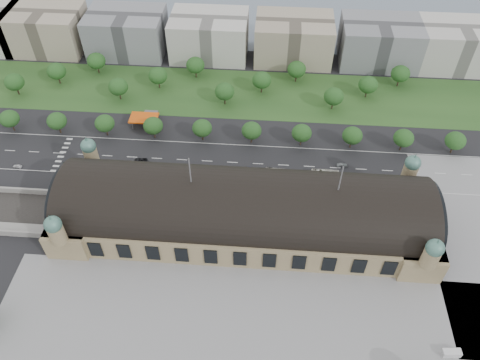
# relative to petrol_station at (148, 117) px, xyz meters

# --- Properties ---
(ground) EXTENTS (900.00, 900.00, 0.00)m
(ground) POSITION_rel_petrol_station_xyz_m (53.91, -65.28, -2.95)
(ground) COLOR black
(ground) RESTS_ON ground
(station) EXTENTS (150.00, 48.40, 44.30)m
(station) POSITION_rel_petrol_station_xyz_m (53.91, -65.28, 7.33)
(station) COLOR #99885F
(station) RESTS_ON ground
(plaza_south) EXTENTS (190.00, 48.00, 0.12)m
(plaza_south) POSITION_rel_petrol_station_xyz_m (63.91, -109.28, -2.95)
(plaza_south) COLOR gray
(plaza_south) RESTS_ON ground
(road_slab) EXTENTS (260.00, 26.00, 0.10)m
(road_slab) POSITION_rel_petrol_station_xyz_m (33.91, -27.28, -2.95)
(road_slab) COLOR black
(road_slab) RESTS_ON ground
(grass_belt) EXTENTS (300.00, 45.00, 0.10)m
(grass_belt) POSITION_rel_petrol_station_xyz_m (38.91, 27.72, -2.95)
(grass_belt) COLOR #264B1E
(grass_belt) RESTS_ON ground
(petrol_station) EXTENTS (14.00, 13.00, 5.05)m
(petrol_station) POSITION_rel_petrol_station_xyz_m (0.00, 0.00, 0.00)
(petrol_station) COLOR #DC500C
(petrol_station) RESTS_ON ground
(office_1) EXTENTS (45.00, 32.00, 24.00)m
(office_1) POSITION_rel_petrol_station_xyz_m (-76.09, 67.72, 9.05)
(office_1) COLOR tan
(office_1) RESTS_ON ground
(office_2) EXTENTS (45.00, 32.00, 24.00)m
(office_2) POSITION_rel_petrol_station_xyz_m (-26.09, 67.72, 9.05)
(office_2) COLOR gray
(office_2) RESTS_ON ground
(office_3) EXTENTS (45.00, 32.00, 24.00)m
(office_3) POSITION_rel_petrol_station_xyz_m (23.91, 67.72, 9.05)
(office_3) COLOR beige
(office_3) RESTS_ON ground
(office_4) EXTENTS (45.00, 32.00, 24.00)m
(office_4) POSITION_rel_petrol_station_xyz_m (73.91, 67.72, 9.05)
(office_4) COLOR tan
(office_4) RESTS_ON ground
(office_5) EXTENTS (45.00, 32.00, 24.00)m
(office_5) POSITION_rel_petrol_station_xyz_m (123.91, 67.72, 9.05)
(office_5) COLOR gray
(office_5) RESTS_ON ground
(office_6) EXTENTS (45.00, 32.00, 24.00)m
(office_6) POSITION_rel_petrol_station_xyz_m (168.91, 67.72, 9.05)
(office_6) COLOR beige
(office_6) RESTS_ON ground
(tree_row_0) EXTENTS (9.60, 9.60, 11.52)m
(tree_row_0) POSITION_rel_petrol_station_xyz_m (-66.09, -12.28, 4.48)
(tree_row_0) COLOR #2D2116
(tree_row_0) RESTS_ON ground
(tree_row_1) EXTENTS (9.60, 9.60, 11.52)m
(tree_row_1) POSITION_rel_petrol_station_xyz_m (-42.09, -12.28, 4.48)
(tree_row_1) COLOR #2D2116
(tree_row_1) RESTS_ON ground
(tree_row_2) EXTENTS (9.60, 9.60, 11.52)m
(tree_row_2) POSITION_rel_petrol_station_xyz_m (-18.09, -12.28, 4.48)
(tree_row_2) COLOR #2D2116
(tree_row_2) RESTS_ON ground
(tree_row_3) EXTENTS (9.60, 9.60, 11.52)m
(tree_row_3) POSITION_rel_petrol_station_xyz_m (5.91, -12.28, 4.48)
(tree_row_3) COLOR #2D2116
(tree_row_3) RESTS_ON ground
(tree_row_4) EXTENTS (9.60, 9.60, 11.52)m
(tree_row_4) POSITION_rel_petrol_station_xyz_m (29.91, -12.28, 4.48)
(tree_row_4) COLOR #2D2116
(tree_row_4) RESTS_ON ground
(tree_row_5) EXTENTS (9.60, 9.60, 11.52)m
(tree_row_5) POSITION_rel_petrol_station_xyz_m (53.91, -12.28, 4.48)
(tree_row_5) COLOR #2D2116
(tree_row_5) RESTS_ON ground
(tree_row_6) EXTENTS (9.60, 9.60, 11.52)m
(tree_row_6) POSITION_rel_petrol_station_xyz_m (77.91, -12.28, 4.48)
(tree_row_6) COLOR #2D2116
(tree_row_6) RESTS_ON ground
(tree_row_7) EXTENTS (9.60, 9.60, 11.52)m
(tree_row_7) POSITION_rel_petrol_station_xyz_m (101.91, -12.28, 4.48)
(tree_row_7) COLOR #2D2116
(tree_row_7) RESTS_ON ground
(tree_row_8) EXTENTS (9.60, 9.60, 11.52)m
(tree_row_8) POSITION_rel_petrol_station_xyz_m (125.91, -12.28, 4.48)
(tree_row_8) COLOR #2D2116
(tree_row_8) RESTS_ON ground
(tree_row_9) EXTENTS (9.60, 9.60, 11.52)m
(tree_row_9) POSITION_rel_petrol_station_xyz_m (149.91, -12.28, 4.48)
(tree_row_9) COLOR #2D2116
(tree_row_9) RESTS_ON ground
(tree_belt_0) EXTENTS (10.40, 10.40, 12.48)m
(tree_belt_0) POSITION_rel_petrol_station_xyz_m (-76.09, 17.72, 5.10)
(tree_belt_0) COLOR #2D2116
(tree_belt_0) RESTS_ON ground
(tree_belt_1) EXTENTS (10.40, 10.40, 12.48)m
(tree_belt_1) POSITION_rel_petrol_station_xyz_m (-57.09, 29.72, 5.10)
(tree_belt_1) COLOR #2D2116
(tree_belt_1) RESTS_ON ground
(tree_belt_2) EXTENTS (10.40, 10.40, 12.48)m
(tree_belt_2) POSITION_rel_petrol_station_xyz_m (-38.09, 41.72, 5.10)
(tree_belt_2) COLOR #2D2116
(tree_belt_2) RESTS_ON ground
(tree_belt_3) EXTENTS (10.40, 10.40, 12.48)m
(tree_belt_3) POSITION_rel_petrol_station_xyz_m (-19.09, 17.72, 5.10)
(tree_belt_3) COLOR #2D2116
(tree_belt_3) RESTS_ON ground
(tree_belt_4) EXTENTS (10.40, 10.40, 12.48)m
(tree_belt_4) POSITION_rel_petrol_station_xyz_m (-0.09, 29.72, 5.10)
(tree_belt_4) COLOR #2D2116
(tree_belt_4) RESTS_ON ground
(tree_belt_5) EXTENTS (10.40, 10.40, 12.48)m
(tree_belt_5) POSITION_rel_petrol_station_xyz_m (18.91, 41.72, 5.10)
(tree_belt_5) COLOR #2D2116
(tree_belt_5) RESTS_ON ground
(tree_belt_6) EXTENTS (10.40, 10.40, 12.48)m
(tree_belt_6) POSITION_rel_petrol_station_xyz_m (37.91, 17.72, 5.10)
(tree_belt_6) COLOR #2D2116
(tree_belt_6) RESTS_ON ground
(tree_belt_7) EXTENTS (10.40, 10.40, 12.48)m
(tree_belt_7) POSITION_rel_petrol_station_xyz_m (56.91, 29.72, 5.10)
(tree_belt_7) COLOR #2D2116
(tree_belt_7) RESTS_ON ground
(tree_belt_8) EXTENTS (10.40, 10.40, 12.48)m
(tree_belt_8) POSITION_rel_petrol_station_xyz_m (75.91, 41.72, 5.10)
(tree_belt_8) COLOR #2D2116
(tree_belt_8) RESTS_ON ground
(tree_belt_9) EXTENTS (10.40, 10.40, 12.48)m
(tree_belt_9) POSITION_rel_petrol_station_xyz_m (94.91, 17.72, 5.10)
(tree_belt_9) COLOR #2D2116
(tree_belt_9) RESTS_ON ground
(tree_belt_10) EXTENTS (10.40, 10.40, 12.48)m
(tree_belt_10) POSITION_rel_petrol_station_xyz_m (113.91, 29.72, 5.10)
(tree_belt_10) COLOR #2D2116
(tree_belt_10) RESTS_ON ground
(tree_belt_11) EXTENTS (10.40, 10.40, 12.48)m
(tree_belt_11) POSITION_rel_petrol_station_xyz_m (132.91, 41.72, 5.10)
(tree_belt_11) COLOR #2D2116
(tree_belt_11) RESTS_ON ground
(traffic_car_0) EXTENTS (4.23, 1.99, 1.40)m
(traffic_car_0) POSITION_rel_petrol_station_xyz_m (-53.61, -38.10, -2.25)
(traffic_car_0) COLOR silver
(traffic_car_0) RESTS_ON ground
(traffic_car_2) EXTENTS (6.04, 2.97, 1.65)m
(traffic_car_2) POSITION_rel_petrol_station_xyz_m (2.91, -29.97, -2.12)
(traffic_car_2) COLOR black
(traffic_car_2) RESTS_ON ground
(traffic_car_4) EXTENTS (4.87, 2.19, 1.62)m
(traffic_car_4) POSITION_rel_petrol_station_xyz_m (53.84, -31.57, -2.14)
(traffic_car_4) COLOR #161B40
(traffic_car_4) RESTS_ON ground
(traffic_car_5) EXTENTS (4.84, 2.00, 1.56)m
(traffic_car_5) POSITION_rel_petrol_station_xyz_m (97.15, -26.12, -2.17)
(traffic_car_5) COLOR slate
(traffic_car_5) RESTS_ON ground
(traffic_car_6) EXTENTS (5.00, 2.36, 1.38)m
(traffic_car_6) POSITION_rel_petrol_station_xyz_m (127.99, -36.55, -2.26)
(traffic_car_6) COLOR silver
(traffic_car_6) RESTS_ON ground
(parked_car_0) EXTENTS (5.22, 3.90, 1.64)m
(parked_car_0) POSITION_rel_petrol_station_xyz_m (-14.22, -44.28, -2.13)
(parked_car_0) COLOR black
(parked_car_0) RESTS_ON ground
(parked_car_1) EXTENTS (5.62, 4.21, 1.42)m
(parked_car_1) POSITION_rel_petrol_station_xyz_m (-14.64, -44.28, -2.24)
(parked_car_1) COLOR maroon
(parked_car_1) RESTS_ON ground
(parked_car_2) EXTENTS (6.04, 4.42, 1.63)m
(parked_car_2) POSITION_rel_petrol_station_xyz_m (-15.77, -40.28, -2.14)
(parked_car_2) COLOR #182343
(parked_car_2) RESTS_ON ground
(parked_car_3) EXTENTS (4.64, 3.11, 1.47)m
(parked_car_3) POSITION_rel_petrol_station_xyz_m (21.26, -41.77, -2.22)
(parked_car_3) COLOR #54575C
(parked_car_3) RESTS_ON ground
(parked_car_4) EXTENTS (4.45, 4.02, 1.47)m
(parked_car_4) POSITION_rel_petrol_station_xyz_m (6.71, -40.28, -2.21)
(parked_car_4) COLOR silver
(parked_car_4) RESTS_ON ground
(parked_car_5) EXTENTS (5.48, 4.02, 1.38)m
(parked_car_5) POSITION_rel_petrol_station_xyz_m (18.62, -41.45, -2.26)
(parked_car_5) COLOR gray
(parked_car_5) RESTS_ON ground
(parked_car_6) EXTENTS (5.37, 3.87, 1.44)m
(parked_car_6) POSITION_rel_petrol_station_xyz_m (15.91, -44.28, -2.23)
(parked_car_6) COLOR black
(parked_car_6) RESTS_ON ground
(bus_west) EXTENTS (12.17, 3.13, 3.37)m
(bus_west) POSITION_rel_petrol_station_xyz_m (33.52, -38.28, -1.26)
(bus_west) COLOR red
(bus_west) RESTS_ON ground
(bus_mid) EXTENTS (12.91, 4.22, 3.53)m
(bus_mid) POSITION_rel_petrol_station_xyz_m (67.74, -34.30, -1.18)
(bus_mid) COLOR beige
(bus_mid) RESTS_ON ground
(bus_east) EXTENTS (12.77, 3.10, 3.55)m
(bus_east) POSITION_rel_petrol_station_xyz_m (88.72, -33.28, -1.17)
(bus_east) COLOR silver
(bus_east) RESTS_ON ground
(van_south) EXTENTS (6.23, 2.96, 2.61)m
(van_south) POSITION_rel_petrol_station_xyz_m (126.08, -113.91, -1.70)
(van_south) COLOR silver
(van_south) RESTS_ON ground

